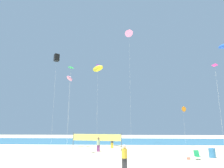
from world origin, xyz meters
name	(u,v)px	position (x,y,z in m)	size (l,w,h in m)	color
ground_plane	(99,166)	(0.00, 0.00, 0.00)	(120.00, 120.00, 0.00)	beige
ocean_band	(114,141)	(0.00, 28.79, 0.00)	(120.00, 20.00, 0.01)	teal
beachgoer_charcoal_shirt	(112,142)	(0.35, 13.60, 0.95)	(0.41, 0.41, 1.78)	gold
beachgoer_mustard_shirt	(124,156)	(2.17, -1.56, 0.99)	(0.43, 0.43, 1.86)	#2D2D33
beachgoer_sage_shirt	(98,144)	(-1.24, 9.31, 0.97)	(0.42, 0.42, 1.82)	#7A3872
folding_beach_chair	(197,155)	(9.49, 3.57, 0.47)	(0.52, 0.65, 0.89)	#1E8C4C
trash_barrel	(212,153)	(11.53, 4.84, 0.49)	(0.68, 0.68, 0.97)	teal
volleyball_net	(96,138)	(-1.71, 10.82, 1.63)	(7.10, 1.53, 2.40)	#4C4C51
beach_handbag	(189,158)	(8.59, 3.43, 0.12)	(0.31, 0.15, 0.24)	#EA7260
kite_yellow_inflatable	(98,69)	(-2.07, 13.70, 12.80)	(2.49, 2.66, 13.54)	silver
kite_pink_inflatable	(70,79)	(-6.56, 12.85, 10.89)	(1.03, 1.72, 11.38)	silver
kite_black_box	(57,58)	(-8.53, 11.66, 14.10)	(1.02, 1.02, 14.70)	silver
kite_pink_delta	(129,34)	(3.48, 18.20, 21.30)	(1.65, 0.63, 22.15)	silver
kite_orange_delta	(183,109)	(12.57, 17.11, 6.19)	(0.99, 0.73, 6.65)	silver
kite_magenta_diamond	(215,67)	(11.51, 2.02, 9.21)	(0.59, 0.60, 9.54)	silver
kite_green_diamond	(71,68)	(-4.33, 5.38, 10.40)	(0.71, 0.69, 10.66)	silver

